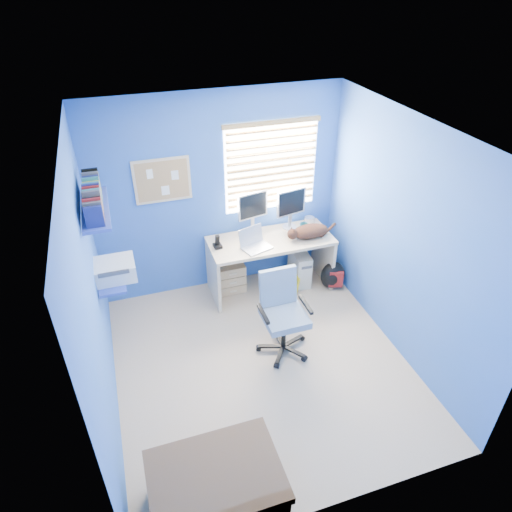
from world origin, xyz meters
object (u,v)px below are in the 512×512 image
object	(u,v)px
desk	(270,264)
office_chair	(282,323)
laptop	(257,240)
tower_pc	(300,267)
cat	(310,231)

from	to	relation	value
desk	office_chair	distance (m)	1.11
laptop	office_chair	world-z (taller)	laptop
laptop	tower_pc	xyz separation A→B (m)	(0.65, 0.16, -0.62)
tower_pc	desk	bearing A→B (deg)	-173.46
desk	laptop	bearing A→B (deg)	-148.11
desk	tower_pc	distance (m)	0.45
laptop	tower_pc	distance (m)	0.92
cat	tower_pc	distance (m)	0.61
tower_pc	office_chair	world-z (taller)	office_chair
cat	office_chair	world-z (taller)	office_chair
laptop	tower_pc	bearing A→B (deg)	-3.88
laptop	office_chair	bearing A→B (deg)	-108.93
desk	cat	xyz separation A→B (m)	(0.48, -0.10, 0.45)
desk	office_chair	bearing A→B (deg)	-102.88
desk	laptop	distance (m)	0.55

